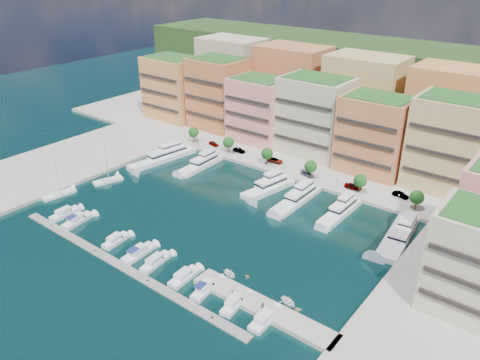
# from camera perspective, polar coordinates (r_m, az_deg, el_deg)

# --- Properties ---
(ground) EXTENTS (400.00, 400.00, 0.00)m
(ground) POSITION_cam_1_polar(r_m,az_deg,el_deg) (123.58, -2.65, -4.43)
(ground) COLOR black
(ground) RESTS_ON ground
(north_quay) EXTENTS (220.00, 64.00, 2.00)m
(north_quay) POSITION_cam_1_polar(r_m,az_deg,el_deg) (170.55, 11.02, 3.96)
(north_quay) COLOR #9E998E
(north_quay) RESTS_ON ground
(east_quay) EXTENTS (34.00, 76.00, 2.00)m
(east_quay) POSITION_cam_1_polar(r_m,az_deg,el_deg) (95.91, 24.71, -17.59)
(east_quay) COLOR #9E998E
(east_quay) RESTS_ON ground
(west_quay) EXTENTS (34.00, 76.00, 2.00)m
(west_quay) POSITION_cam_1_polar(r_m,az_deg,el_deg) (163.07, -21.39, 1.54)
(west_quay) COLOR #9E998E
(west_quay) RESTS_ON ground
(hillside) EXTENTS (240.00, 40.00, 58.00)m
(hillside) POSITION_cam_1_polar(r_m,az_deg,el_deg) (212.28, 17.16, 7.66)
(hillside) COLOR #203415
(hillside) RESTS_ON ground
(south_pontoon) EXTENTS (72.00, 2.20, 0.35)m
(south_pontoon) POSITION_cam_1_polar(r_m,az_deg,el_deg) (108.53, -14.38, -10.12)
(south_pontoon) COLOR gray
(south_pontoon) RESTS_ON ground
(finger_pier) EXTENTS (32.00, 5.00, 2.00)m
(finger_pier) POSITION_cam_1_polar(r_m,az_deg,el_deg) (94.40, 2.76, -15.48)
(finger_pier) COLOR #9E998E
(finger_pier) RESTS_ON ground
(apartment_0) EXTENTS (22.00, 16.50, 24.80)m
(apartment_0) POSITION_cam_1_polar(r_m,az_deg,el_deg) (194.79, -8.08, 11.07)
(apartment_0) COLOR #D5904D
(apartment_0) RESTS_ON north_quay
(apartment_1) EXTENTS (20.00, 16.50, 26.80)m
(apartment_1) POSITION_cam_1_polar(r_m,az_deg,el_deg) (181.29, -2.67, 10.51)
(apartment_1) COLOR #B1683B
(apartment_1) RESTS_ON north_quay
(apartment_2) EXTENTS (20.00, 15.50, 22.80)m
(apartment_2) POSITION_cam_1_polar(r_m,az_deg,el_deg) (167.88, 2.42, 8.54)
(apartment_2) COLOR #F39587
(apartment_2) RESTS_ON north_quay
(apartment_3) EXTENTS (22.00, 16.50, 25.80)m
(apartment_3) POSITION_cam_1_polar(r_m,az_deg,el_deg) (158.40, 9.08, 7.73)
(apartment_3) COLOR beige
(apartment_3) RESTS_ON north_quay
(apartment_4) EXTENTS (20.00, 15.50, 23.80)m
(apartment_4) POSITION_cam_1_polar(r_m,az_deg,el_deg) (148.23, 16.07, 5.34)
(apartment_4) COLOR #D2844E
(apartment_4) RESTS_ON north_quay
(apartment_5) EXTENTS (22.00, 16.50, 26.80)m
(apartment_5) POSITION_cam_1_polar(r_m,az_deg,el_deg) (143.64, 24.50, 3.96)
(apartment_5) COLOR tan
(apartment_5) RESTS_ON north_quay
(backblock_0) EXTENTS (26.00, 18.00, 30.00)m
(backblock_0) POSITION_cam_1_polar(r_m,az_deg,el_deg) (204.08, -0.98, 12.77)
(backblock_0) COLOR beige
(backblock_0) RESTS_ON north_quay
(backblock_1) EXTENTS (26.00, 18.00, 30.00)m
(backblock_1) POSITION_cam_1_polar(r_m,az_deg,el_deg) (187.20, 6.33, 11.41)
(backblock_1) COLOR #D2844E
(backblock_1) RESTS_ON north_quay
(backblock_2) EXTENTS (26.00, 18.00, 30.00)m
(backblock_2) POSITION_cam_1_polar(r_m,az_deg,el_deg) (173.88, 14.82, 9.59)
(backblock_2) COLOR tan
(backblock_2) RESTS_ON north_quay
(backblock_3) EXTENTS (26.00, 18.00, 30.00)m
(backblock_3) POSITION_cam_1_polar(r_m,az_deg,el_deg) (165.01, 24.35, 7.27)
(backblock_3) COLOR #D5904D
(backblock_3) RESTS_ON north_quay
(tree_0) EXTENTS (3.80, 3.80, 5.65)m
(tree_0) POSITION_cam_1_polar(r_m,az_deg,el_deg) (168.60, -5.66, 5.79)
(tree_0) COLOR #473323
(tree_0) RESTS_ON north_quay
(tree_1) EXTENTS (3.80, 3.80, 5.65)m
(tree_1) POSITION_cam_1_polar(r_m,az_deg,el_deg) (158.61, -1.43, 4.60)
(tree_1) COLOR #473323
(tree_1) RESTS_ON north_quay
(tree_2) EXTENTS (3.80, 3.80, 5.65)m
(tree_2) POSITION_cam_1_polar(r_m,az_deg,el_deg) (149.67, 3.32, 3.22)
(tree_2) COLOR #473323
(tree_2) RESTS_ON north_quay
(tree_3) EXTENTS (3.80, 3.80, 5.65)m
(tree_3) POSITION_cam_1_polar(r_m,az_deg,el_deg) (141.97, 8.61, 1.65)
(tree_3) COLOR #473323
(tree_3) RESTS_ON north_quay
(tree_4) EXTENTS (3.80, 3.80, 5.65)m
(tree_4) POSITION_cam_1_polar(r_m,az_deg,el_deg) (135.73, 14.44, -0.09)
(tree_4) COLOR #473323
(tree_4) RESTS_ON north_quay
(tree_5) EXTENTS (3.80, 3.80, 5.65)m
(tree_5) POSITION_cam_1_polar(r_m,az_deg,el_deg) (131.16, 20.76, -1.97)
(tree_5) COLOR #473323
(tree_5) RESTS_ON north_quay
(lamppost_0) EXTENTS (0.30, 0.30, 4.20)m
(lamppost_0) POSITION_cam_1_polar(r_m,az_deg,el_deg) (164.76, -5.18, 4.99)
(lamppost_0) COLOR black
(lamppost_0) RESTS_ON north_quay
(lamppost_1) EXTENTS (0.30, 0.30, 4.20)m
(lamppost_1) POSITION_cam_1_polar(r_m,az_deg,el_deg) (153.79, -0.24, 3.53)
(lamppost_1) COLOR black
(lamppost_1) RESTS_ON north_quay
(lamppost_2) EXTENTS (0.30, 0.30, 4.20)m
(lamppost_2) POSITION_cam_1_polar(r_m,az_deg,el_deg) (144.23, 5.39, 1.84)
(lamppost_2) COLOR black
(lamppost_2) RESTS_ON north_quay
(lamppost_3) EXTENTS (0.30, 0.30, 4.20)m
(lamppost_3) POSITION_cam_1_polar(r_m,az_deg,el_deg) (136.39, 11.72, -0.09)
(lamppost_3) COLOR black
(lamppost_3) RESTS_ON north_quay
(lamppost_4) EXTENTS (0.30, 0.30, 4.20)m
(lamppost_4) POSITION_cam_1_polar(r_m,az_deg,el_deg) (130.57, 18.73, -2.22)
(lamppost_4) COLOR black
(lamppost_4) RESTS_ON north_quay
(yacht_0) EXTENTS (7.99, 25.61, 7.30)m
(yacht_0) POSITION_cam_1_polar(r_m,az_deg,el_deg) (158.38, -9.15, 2.85)
(yacht_0) COLOR white
(yacht_0) RESTS_ON ground
(yacht_1) EXTENTS (5.16, 18.12, 7.30)m
(yacht_1) POSITION_cam_1_polar(r_m,az_deg,el_deg) (151.59, -4.69, 1.98)
(yacht_1) COLOR white
(yacht_1) RESTS_ON ground
(yacht_3) EXTENTS (7.72, 18.57, 7.30)m
(yacht_3) POSITION_cam_1_polar(r_m,az_deg,el_deg) (136.40, 3.65, -0.79)
(yacht_3) COLOR white
(yacht_3) RESTS_ON ground
(yacht_4) EXTENTS (4.71, 20.11, 7.30)m
(yacht_4) POSITION_cam_1_polar(r_m,az_deg,el_deg) (130.92, 7.07, -2.21)
(yacht_4) COLOR white
(yacht_4) RESTS_ON ground
(yacht_5) EXTENTS (4.23, 18.03, 7.30)m
(yacht_5) POSITION_cam_1_polar(r_m,az_deg,el_deg) (126.59, 12.20, -3.63)
(yacht_5) COLOR white
(yacht_5) RESTS_ON ground
(yacht_6) EXTENTS (7.49, 22.36, 7.30)m
(yacht_6) POSITION_cam_1_polar(r_m,az_deg,el_deg) (120.14, 18.89, -6.26)
(yacht_6) COLOR white
(yacht_6) RESTS_ON ground
(cruiser_0) EXTENTS (2.94, 8.33, 2.55)m
(cruiser_0) POSITION_cam_1_polar(r_m,az_deg,el_deg) (131.89, -20.53, -3.85)
(cruiser_0) COLOR white
(cruiser_0) RESTS_ON ground
(cruiser_1) EXTENTS (4.00, 8.91, 2.66)m
(cruiser_1) POSITION_cam_1_polar(r_m,az_deg,el_deg) (127.60, -19.18, -4.65)
(cruiser_1) COLOR white
(cruiser_1) RESTS_ON ground
(cruiser_3) EXTENTS (3.38, 7.58, 2.55)m
(cruiser_3) POSITION_cam_1_polar(r_m,az_deg,el_deg) (116.44, -14.89, -7.15)
(cruiser_3) COLOR white
(cruiser_3) RESTS_ON ground
(cruiser_4) EXTENTS (3.36, 8.88, 2.66)m
(cruiser_4) POSITION_cam_1_polar(r_m,az_deg,el_deg) (110.80, -12.23, -8.67)
(cruiser_4) COLOR white
(cruiser_4) RESTS_ON ground
(cruiser_5) EXTENTS (3.36, 8.59, 2.55)m
(cruiser_5) POSITION_cam_1_polar(r_m,az_deg,el_deg) (107.18, -10.22, -9.80)
(cruiser_5) COLOR white
(cruiser_5) RESTS_ON ground
(cruiser_6) EXTENTS (3.09, 8.01, 2.55)m
(cruiser_6) POSITION_cam_1_polar(r_m,az_deg,el_deg) (101.89, -6.80, -11.66)
(cruiser_6) COLOR white
(cruiser_6) RESTS_ON ground
(cruiser_7) EXTENTS (3.58, 8.36, 2.66)m
(cruiser_7) POSITION_cam_1_polar(r_m,az_deg,el_deg) (98.46, -4.19, -13.05)
(cruiser_7) COLOR white
(cruiser_7) RESTS_ON ground
(cruiser_8) EXTENTS (3.40, 7.78, 2.55)m
(cruiser_8) POSITION_cam_1_polar(r_m,az_deg,el_deg) (94.70, -0.68, -14.84)
(cruiser_8) COLOR white
(cruiser_8) RESTS_ON ground
(cruiser_9) EXTENTS (2.81, 7.61, 2.55)m
(cruiser_9) POSITION_cam_1_polar(r_m,az_deg,el_deg) (91.48, 3.02, -16.65)
(cruiser_9) COLOR white
(cruiser_9) RESTS_ON ground
(sailboat_0) EXTENTS (4.20, 9.78, 13.20)m
(sailboat_0) POSITION_cam_1_polar(r_m,az_deg,el_deg) (143.14, -21.22, -1.68)
(sailboat_0) COLOR white
(sailboat_0) RESTS_ON ground
(sailboat_1) EXTENTS (5.33, 9.19, 13.20)m
(sailboat_1) POSITION_cam_1_polar(r_m,az_deg,el_deg) (146.92, -15.81, -0.12)
(sailboat_1) COLOR white
(sailboat_1) RESTS_ON ground
(tender_3) EXTENTS (2.11, 1.97, 0.90)m
(tender_3) POSITION_cam_1_polar(r_m,az_deg,el_deg) (94.36, 7.07, -15.34)
(tender_3) COLOR beige
(tender_3) RESTS_ON ground
(tender_0) EXTENTS (4.12, 3.37, 0.75)m
(tender_0) POSITION_cam_1_polar(r_m,az_deg,el_deg) (102.35, -1.25, -11.37)
(tender_0) COLOR white
(tender_0) RESTS_ON ground
(tender_2) EXTENTS (4.45, 3.75, 0.79)m
(tender_2) POSITION_cam_1_polar(r_m,az_deg,el_deg) (95.76, 5.93, -14.59)
(tender_2) COLOR white
(tender_2) RESTS_ON ground
(tender_1) EXTENTS (1.38, 1.20, 0.72)m
(tender_1) POSITION_cam_1_polar(r_m,az_deg,el_deg) (101.74, 0.92, -11.64)
(tender_1) COLOR beige
(tender_1) RESTS_ON ground
(car_0) EXTENTS (4.55, 2.59, 1.46)m
(car_0) POSITION_cam_1_polar(r_m,az_deg,el_deg) (166.05, -3.22, 4.45)
(car_0) COLOR gray
(car_0) RESTS_ON north_quay
(car_1) EXTENTS (4.54, 1.66, 1.49)m
(car_1) POSITION_cam_1_polar(r_m,az_deg,el_deg) (160.01, -0.13, 3.64)
(car_1) COLOR gray
(car_1) RESTS_ON north_quay
(car_2) EXTENTS (5.30, 2.63, 1.44)m
(car_2) POSITION_cam_1_polar(r_m,az_deg,el_deg) (152.52, 4.31, 2.40)
(car_2) COLOR gray
(car_2) RESTS_ON north_quay
(car_3) EXTENTS (5.10, 3.03, 1.38)m
(car_3) POSITION_cam_1_polar(r_m,az_deg,el_deg) (144.14, 8.25, 0.73)
(car_3) COLOR gray
(car_3) RESTS_ON north_quay
(car_4) EXTENTS (5.11, 2.37, 1.69)m
(car_4) POSITION_cam_1_polar(r_m,az_deg,el_deg) (138.63, 13.62, -0.76)
(car_4) COLOR gray
(car_4) RESTS_ON north_quay
(car_5) EXTENTS (4.70, 2.17, 1.49)m
(car_5) POSITION_cam_1_polar(r_m,az_deg,el_deg) (137.74, 18.98, -1.73)
(car_5) COLOR gray
(car_5) RESTS_ON north_quay
(person_0) EXTENTS (0.80, 0.84, 1.93)m
(person_0) POSITION_cam_1_polar(r_m,az_deg,el_deg) (94.84, -0.93, -13.65)
(person_0) COLOR #282851
(person_0) RESTS_ON finger_pier
(person_1) EXTENTS (1.03, 0.99, 1.68)m
(person_1) POSITION_cam_1_polar(r_m,az_deg,el_deg) (92.43, 2.77, -15.04)
(person_1) COLOR #503730
(person_1) RESTS_ON finger_pier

